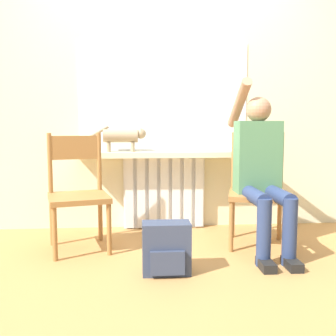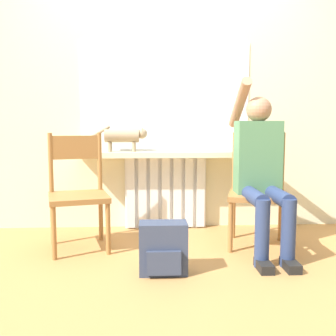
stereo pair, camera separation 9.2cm
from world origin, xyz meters
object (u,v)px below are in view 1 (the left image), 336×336
(person, at_px, (261,166))
(backpack, at_px, (166,249))
(chair_left, at_px, (78,191))
(chair_right, at_px, (257,189))
(cat, at_px, (123,136))

(person, height_order, backpack, person)
(chair_left, height_order, person, person)
(chair_right, distance_m, backpack, 1.00)
(chair_right, height_order, cat, cat)
(person, height_order, cat, person)
(chair_right, xyz_separation_m, person, (-0.01, -0.13, 0.20))
(chair_left, bearing_deg, cat, 39.51)
(person, bearing_deg, chair_right, 84.71)
(chair_left, relative_size, chair_right, 1.00)
(chair_left, relative_size, cat, 1.72)
(cat, bearing_deg, backpack, -73.53)
(chair_left, bearing_deg, chair_right, -14.71)
(cat, distance_m, backpack, 1.29)
(chair_left, distance_m, cat, 0.70)
(chair_left, xyz_separation_m, person, (1.40, -0.13, 0.20))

